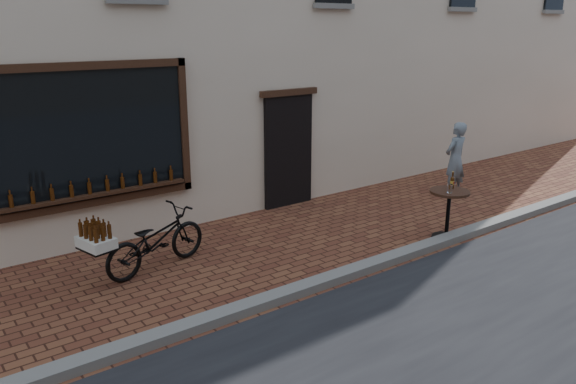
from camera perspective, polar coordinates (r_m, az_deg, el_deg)
ground at (r=7.77m, az=4.03°, el=-10.13°), size 90.00×90.00×0.00m
kerb at (r=7.88m, az=3.09°, el=-9.22°), size 90.00×0.25×0.12m
cargo_bicycle at (r=8.48m, az=-13.47°, el=-4.77°), size 2.07×1.01×0.97m
bistro_table at (r=9.80m, az=16.02°, el=-1.21°), size 0.66×0.66×1.13m
pedestrian at (r=12.35m, az=16.63°, el=3.22°), size 0.60×0.42×1.57m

